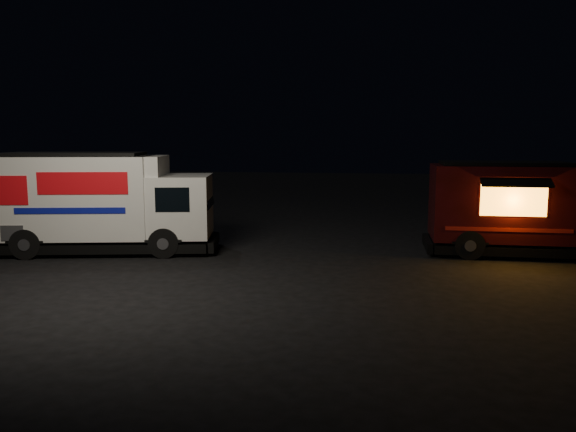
# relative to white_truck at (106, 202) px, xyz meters

# --- Properties ---
(ground) EXTENTS (80.00, 80.00, 0.00)m
(ground) POSITION_rel_white_truck_xyz_m (4.38, -1.38, -1.48)
(ground) COLOR black
(ground) RESTS_ON ground
(white_truck) EXTENTS (6.82, 3.46, 2.95)m
(white_truck) POSITION_rel_white_truck_xyz_m (0.00, 0.00, 0.00)
(white_truck) COLOR silver
(white_truck) RESTS_ON ground
(red_truck) EXTENTS (5.80, 2.15, 2.70)m
(red_truck) POSITION_rel_white_truck_xyz_m (12.28, 1.48, -0.13)
(red_truck) COLOR #390A0F
(red_truck) RESTS_ON ground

